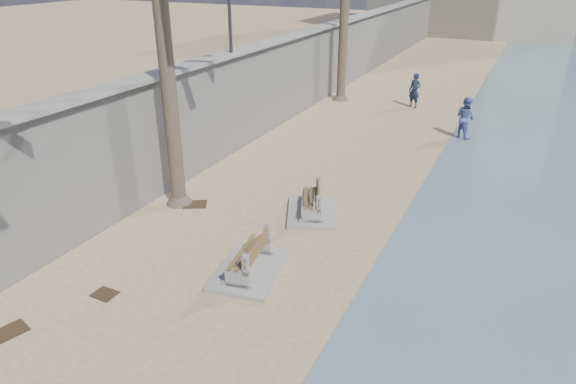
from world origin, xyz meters
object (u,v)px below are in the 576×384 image
(bench_far, at_px, (311,203))
(person_b, at_px, (465,115))
(bench_near, at_px, (249,259))
(person_a, at_px, (415,88))

(bench_far, distance_m, person_b, 9.38)
(bench_near, height_order, person_a, person_a)
(bench_far, relative_size, person_a, 1.20)
(person_a, distance_m, person_b, 4.72)
(person_b, bearing_deg, bench_near, 111.71)
(person_a, height_order, person_b, person_a)
(bench_near, relative_size, bench_far, 0.98)
(person_a, bearing_deg, person_b, -31.93)
(person_b, bearing_deg, bench_far, 107.55)
(bench_far, height_order, person_b, person_b)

